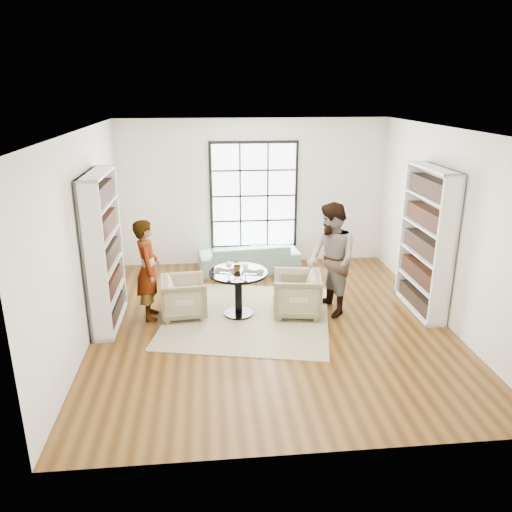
{
  "coord_description": "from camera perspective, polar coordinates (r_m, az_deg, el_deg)",
  "views": [
    {
      "loc": [
        -0.96,
        -7.13,
        3.58
      ],
      "look_at": [
        -0.21,
        0.4,
        1.01
      ],
      "focal_mm": 35.0,
      "sensor_mm": 36.0,
      "label": 1
    }
  ],
  "objects": [
    {
      "name": "cutlery_right",
      "position": [
        7.98,
        -0.36,
        -1.82
      ],
      "size": [
        0.19,
        0.25,
        0.01
      ],
      "primitive_type": null,
      "rotation": [
        0.0,
        0.0,
        -0.24
      ],
      "color": "silver",
      "rests_on": "placemat_right"
    },
    {
      "name": "placemat_left",
      "position": [
        8.06,
        -3.55,
        -1.71
      ],
      "size": [
        0.39,
        0.33,
        0.01
      ],
      "primitive_type": "cube",
      "rotation": [
        0.0,
        0.0,
        -0.24
      ],
      "color": "#292623",
      "rests_on": "pedestal_table"
    },
    {
      "name": "flower_centerpiece",
      "position": [
        8.03,
        -2.12,
        -0.99
      ],
      "size": [
        0.19,
        0.17,
        0.21
      ],
      "primitive_type": "imported",
      "rotation": [
        0.0,
        0.0,
        -0.06
      ],
      "color": "gray",
      "rests_on": "pedestal_table"
    },
    {
      "name": "wine_glass_left",
      "position": [
        7.88,
        -3.13,
        -1.03
      ],
      "size": [
        0.1,
        0.1,
        0.21
      ],
      "color": "silver",
      "rests_on": "pedestal_table"
    },
    {
      "name": "placemat_right",
      "position": [
        7.98,
        -0.36,
        -1.86
      ],
      "size": [
        0.39,
        0.33,
        0.01
      ],
      "primitive_type": "cube",
      "rotation": [
        0.0,
        0.0,
        -0.24
      ],
      "color": "#292623",
      "rests_on": "pedestal_table"
    },
    {
      "name": "armchair_left",
      "position": [
        8.24,
        -8.2,
        -4.64
      ],
      "size": [
        0.79,
        0.77,
        0.66
      ],
      "primitive_type": "imported",
      "rotation": [
        0.0,
        0.0,
        1.66
      ],
      "color": "tan",
      "rests_on": "ground"
    },
    {
      "name": "rug",
      "position": [
        8.25,
        -0.98,
        -6.88
      ],
      "size": [
        3.11,
        3.11,
        0.01
      ],
      "primitive_type": "cube",
      "rotation": [
        0.0,
        0.0,
        -0.21
      ],
      "color": "tan",
      "rests_on": "ground"
    },
    {
      "name": "person_left",
      "position": [
        8.11,
        -12.25,
        -1.55
      ],
      "size": [
        0.45,
        0.63,
        1.64
      ],
      "primitive_type": "imported",
      "rotation": [
        0.0,
        0.0,
        1.66
      ],
      "color": "gray",
      "rests_on": "ground"
    },
    {
      "name": "person_right",
      "position": [
        8.13,
        8.59,
        -0.45
      ],
      "size": [
        0.91,
        1.05,
        1.86
      ],
      "primitive_type": "imported",
      "rotation": [
        0.0,
        0.0,
        -1.32
      ],
      "color": "gray",
      "rests_on": "ground"
    },
    {
      "name": "sofa",
      "position": [
        10.16,
        -0.79,
        -0.1
      ],
      "size": [
        2.07,
        0.98,
        0.58
      ],
      "primitive_type": "imported",
      "rotation": [
        0.0,
        0.0,
        3.24
      ],
      "color": "gray",
      "rests_on": "ground"
    },
    {
      "name": "armchair_right",
      "position": [
        8.23,
        4.67,
        -4.34
      ],
      "size": [
        0.89,
        0.87,
        0.71
      ],
      "primitive_type": "imported",
      "rotation": [
        0.0,
        0.0,
        -1.72
      ],
      "color": "tan",
      "rests_on": "ground"
    },
    {
      "name": "pedestal_table",
      "position": [
        8.1,
        -2.03,
        -3.19
      ],
      "size": [
        0.95,
        0.95,
        0.76
      ],
      "rotation": [
        0.0,
        0.0,
        -0.24
      ],
      "color": "black",
      "rests_on": "ground"
    },
    {
      "name": "ground",
      "position": [
        8.03,
        1.79,
        -7.68
      ],
      "size": [
        6.0,
        6.0,
        0.0
      ],
      "primitive_type": "plane",
      "color": "brown"
    },
    {
      "name": "wine_glass_right",
      "position": [
        7.84,
        -1.24,
        -1.15
      ],
      "size": [
        0.09,
        0.09,
        0.21
      ],
      "color": "silver",
      "rests_on": "pedestal_table"
    },
    {
      "name": "room_shell",
      "position": [
        8.07,
        1.39,
        2.06
      ],
      "size": [
        6.0,
        6.01,
        6.0
      ],
      "color": "silver",
      "rests_on": "ground"
    },
    {
      "name": "cutlery_left",
      "position": [
        8.05,
        -3.55,
        -1.66
      ],
      "size": [
        0.19,
        0.25,
        0.01
      ],
      "primitive_type": null,
      "rotation": [
        0.0,
        0.0,
        -0.24
      ],
      "color": "silver",
      "rests_on": "placemat_left"
    }
  ]
}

